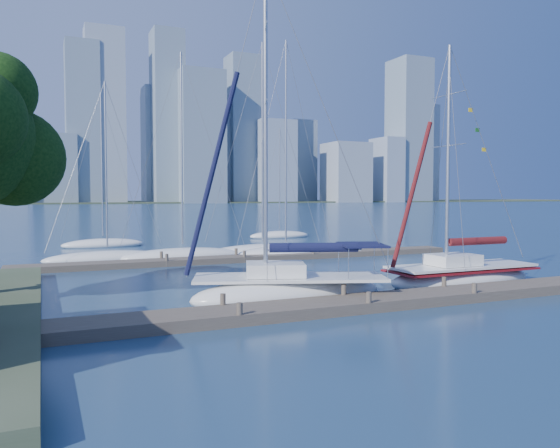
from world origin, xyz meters
name	(u,v)px	position (x,y,z in m)	size (l,w,h in m)	color
ground	(356,309)	(0.00, 0.00, 0.00)	(700.00, 700.00, 0.00)	navy
near_dock	(356,304)	(0.00, 0.00, 0.20)	(26.00, 2.00, 0.40)	#4A4036
far_dock	(254,258)	(2.00, 16.00, 0.18)	(30.00, 1.80, 0.36)	#4A4036
far_shore	(62,203)	(0.00, 320.00, 0.00)	(800.00, 100.00, 1.50)	#38472D
sailboat_navy	(289,273)	(-1.57, 2.65, 1.14)	(8.89, 5.43, 14.34)	white
sailboat_maroon	(461,265)	(7.77, 2.91, 0.93)	(8.12, 2.65, 11.95)	white
bg_boat_0	(108,258)	(-7.00, 19.37, 0.24)	(8.30, 4.68, 12.01)	white
bg_boat_1	(183,255)	(-2.22, 18.54, 0.28)	(8.60, 5.35, 14.20)	white
bg_boat_2	(263,251)	(3.81, 19.07, 0.29)	(8.65, 4.74, 15.64)	white
bg_boat_3	(286,253)	(4.80, 17.11, 0.30)	(7.85, 3.22, 15.41)	white
bg_boat_6	(103,244)	(-6.20, 30.16, 0.26)	(6.83, 2.65, 13.17)	white
bg_boat_7	(280,235)	(11.39, 33.32, 0.24)	(6.78, 4.16, 11.47)	white
skyline	(117,139)	(27.40, 290.17, 34.95)	(501.85, 51.31, 118.03)	#7F90A5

